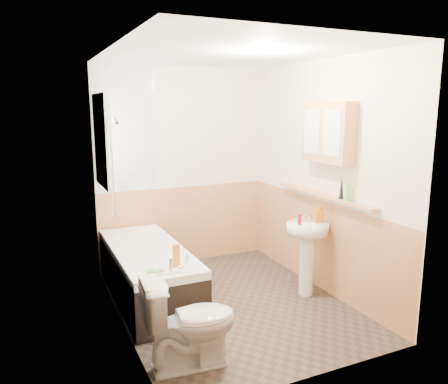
{
  "coord_description": "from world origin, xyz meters",
  "views": [
    {
      "loc": [
        -1.82,
        -3.82,
        2.0
      ],
      "look_at": [
        0.0,
        0.15,
        1.15
      ],
      "focal_mm": 35.0,
      "sensor_mm": 36.0,
      "label": 1
    }
  ],
  "objects": [
    {
      "name": "floor",
      "position": [
        0.0,
        0.0,
        0.0
      ],
      "size": [
        2.8,
        2.8,
        0.0
      ],
      "primitive_type": "plane",
      "color": "#302822",
      "rests_on": "ground"
    },
    {
      "name": "ceiling",
      "position": [
        0.0,
        0.0,
        2.5
      ],
      "size": [
        2.8,
        2.8,
        0.0
      ],
      "primitive_type": "plane",
      "rotation": [
        3.14,
        0.0,
        0.0
      ],
      "color": "white",
      "rests_on": "ground"
    },
    {
      "name": "wall_back",
      "position": [
        0.0,
        1.41,
        1.25
      ],
      "size": [
        2.2,
        0.02,
        2.5
      ],
      "primitive_type": "cube",
      "color": "#EEE3C5",
      "rests_on": "ground"
    },
    {
      "name": "wall_front",
      "position": [
        0.0,
        -1.41,
        1.25
      ],
      "size": [
        2.2,
        0.02,
        2.5
      ],
      "primitive_type": "cube",
      "color": "#EEE3C5",
      "rests_on": "ground"
    },
    {
      "name": "wall_left",
      "position": [
        -1.11,
        0.0,
        1.25
      ],
      "size": [
        0.02,
        2.8,
        2.5
      ],
      "primitive_type": "cube",
      "color": "#EEE3C5",
      "rests_on": "ground"
    },
    {
      "name": "wall_right",
      "position": [
        1.11,
        0.0,
        1.25
      ],
      "size": [
        0.02,
        2.8,
        2.5
      ],
      "primitive_type": "cube",
      "color": "#EEE3C5",
      "rests_on": "ground"
    },
    {
      "name": "wainscot_right",
      "position": [
        1.09,
        0.0,
        0.5
      ],
      "size": [
        0.01,
        2.8,
        1.0
      ],
      "primitive_type": "cube",
      "color": "tan",
      "rests_on": "wall_right"
    },
    {
      "name": "wainscot_front",
      "position": [
        0.0,
        -1.39,
        0.5
      ],
      "size": [
        2.2,
        0.01,
        1.0
      ],
      "primitive_type": "cube",
      "color": "tan",
      "rests_on": "wall_front"
    },
    {
      "name": "wainscot_back",
      "position": [
        0.0,
        1.39,
        0.5
      ],
      "size": [
        2.2,
        0.01,
        1.0
      ],
      "primitive_type": "cube",
      "color": "tan",
      "rests_on": "wall_back"
    },
    {
      "name": "tile_cladding_left",
      "position": [
        -1.09,
        0.0,
        1.25
      ],
      "size": [
        0.01,
        2.8,
        2.5
      ],
      "primitive_type": "cube",
      "color": "white",
      "rests_on": "wall_left"
    },
    {
      "name": "tile_return_back",
      "position": [
        -0.73,
        1.39,
        1.75
      ],
      "size": [
        0.75,
        0.01,
        1.5
      ],
      "primitive_type": "cube",
      "color": "white",
      "rests_on": "wall_back"
    },
    {
      "name": "window",
      "position": [
        -1.06,
        0.95,
        1.65
      ],
      "size": [
        0.03,
        0.79,
        0.99
      ],
      "color": "white",
      "rests_on": "wall_left"
    },
    {
      "name": "bathtub",
      "position": [
        -0.73,
        0.48,
        0.29
      ],
      "size": [
        0.7,
        1.78,
        0.7
      ],
      "color": "black",
      "rests_on": "floor"
    },
    {
      "name": "shower_riser",
      "position": [
        -1.04,
        0.49,
        1.59
      ],
      "size": [
        0.1,
        0.08,
        1.15
      ],
      "color": "silver",
      "rests_on": "wall_left"
    },
    {
      "name": "toilet",
      "position": [
        -0.76,
        -0.87,
        0.36
      ],
      "size": [
        0.77,
        0.48,
        0.72
      ],
      "primitive_type": "imported",
      "rotation": [
        0.0,
        0.0,
        1.48
      ],
      "color": "white",
      "rests_on": "floor"
    },
    {
      "name": "sink",
      "position": [
        0.84,
        -0.14,
        0.57
      ],
      "size": [
        0.47,
        0.38,
        0.91
      ],
      "rotation": [
        0.0,
        0.0,
        -0.05
      ],
      "color": "white",
      "rests_on": "floor"
    },
    {
      "name": "pine_shelf",
      "position": [
        1.04,
        -0.11,
        1.08
      ],
      "size": [
        0.1,
        1.56,
        0.03
      ],
      "primitive_type": "cube",
      "color": "tan",
      "rests_on": "wall_right"
    },
    {
      "name": "medicine_cabinet",
      "position": [
        1.01,
        -0.19,
        1.75
      ],
      "size": [
        0.17,
        0.68,
        0.61
      ],
      "color": "tan",
      "rests_on": "wall_right"
    },
    {
      "name": "foam_can",
      "position": [
        1.04,
        -0.5,
        1.18
      ],
      "size": [
        0.06,
        0.06,
        0.18
      ],
      "primitive_type": "cylinder",
      "rotation": [
        0.0,
        0.0,
        0.16
      ],
      "color": "#59C647",
      "rests_on": "pine_shelf"
    },
    {
      "name": "green_bottle",
      "position": [
        1.04,
        -0.41,
        1.21
      ],
      "size": [
        0.05,
        0.05,
        0.24
      ],
      "primitive_type": "cone",
      "rotation": [
        0.0,
        0.0,
        0.11
      ],
      "color": "black",
      "rests_on": "pine_shelf"
    },
    {
      "name": "black_jar",
      "position": [
        1.04,
        0.32,
        1.11
      ],
      "size": [
        0.06,
        0.06,
        0.04
      ],
      "primitive_type": "cylinder",
      "rotation": [
        0.0,
        0.0,
        0.0
      ],
      "color": "silver",
      "rests_on": "pine_shelf"
    },
    {
      "name": "soap_bottle",
      "position": [
        0.95,
        -0.17,
        0.85
      ],
      "size": [
        0.15,
        0.23,
        0.1
      ],
      "primitive_type": "imported",
      "rotation": [
        0.0,
        0.0,
        -0.29
      ],
      "color": "orange",
      "rests_on": "sink"
    },
    {
      "name": "clear_bottle",
      "position": [
        0.71,
        -0.18,
        0.86
      ],
      "size": [
        0.05,
        0.05,
        0.11
      ],
      "primitive_type": "cylinder",
      "rotation": [
        0.0,
        0.0,
        0.28
      ],
      "color": "maroon",
      "rests_on": "sink"
    },
    {
      "name": "blue_gel",
      "position": [
        -0.63,
        -0.17,
        0.66
      ],
      "size": [
        0.07,
        0.05,
        0.21
      ],
      "primitive_type": "cube",
      "rotation": [
        0.0,
        0.0,
        0.3
      ],
      "color": "orange",
      "rests_on": "bathtub"
    },
    {
      "name": "cream_jar",
      "position": [
        -0.9,
        -0.31,
        0.58
      ],
      "size": [
        0.1,
        0.1,
        0.05
      ],
      "primitive_type": "cylinder",
      "rotation": [
        0.0,
        0.0,
        -0.23
      ],
      "color": "#59C647",
      "rests_on": "bathtub"
    },
    {
      "name": "orange_bottle",
      "position": [
        -0.5,
        -0.1,
        0.6
      ],
      "size": [
        0.03,
        0.03,
        0.08
      ],
      "primitive_type": "cylinder",
      "rotation": [
        0.0,
        0.0,
        0.25
      ],
      "color": "silver",
      "rests_on": "bathtub"
    }
  ]
}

